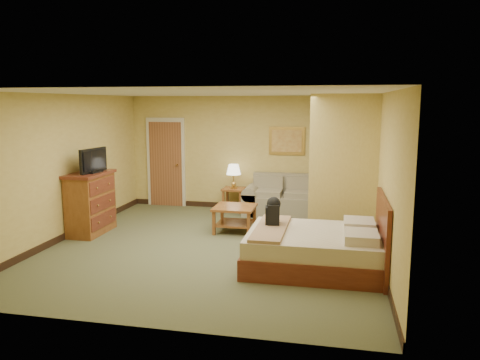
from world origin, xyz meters
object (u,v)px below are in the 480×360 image
(loveseat, at_px, (284,202))
(bed, at_px, (319,248))
(coffee_table, at_px, (235,213))
(dresser, at_px, (91,203))

(loveseat, xyz_separation_m, bed, (0.90, -3.26, 0.01))
(coffee_table, xyz_separation_m, bed, (1.66, -1.70, -0.05))
(loveseat, height_order, dresser, dresser)
(dresser, xyz_separation_m, bed, (4.29, -1.03, -0.28))
(coffee_table, bearing_deg, bed, -45.65)
(loveseat, distance_m, coffee_table, 1.73)
(dresser, distance_m, bed, 4.43)
(loveseat, relative_size, dresser, 1.51)
(coffee_table, bearing_deg, dresser, -165.76)
(dresser, bearing_deg, loveseat, 33.20)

